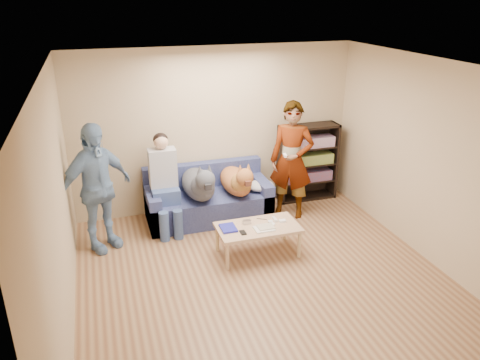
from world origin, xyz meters
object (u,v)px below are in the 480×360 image
object	(u,v)px
dog_gray	(199,184)
dog_tan	(237,181)
person_standing_right	(292,160)
person_seated	(164,179)
notebook_blue	(228,228)
camera_silver	(247,222)
coffee_table	(258,229)
bookshelf	(307,161)
person_standing_left	(96,188)
sofa	(208,201)

from	to	relation	value
dog_gray	dog_tan	world-z (taller)	dog_gray
person_standing_right	person_seated	xyz separation A→B (m)	(-1.95, 0.17, -0.14)
notebook_blue	dog_gray	xyz separation A→B (m)	(-0.14, 1.05, 0.23)
camera_silver	coffee_table	size ratio (longest dim) A/B	0.10
bookshelf	coffee_table	bearing A→B (deg)	-132.97
person_standing_right	person_seated	world-z (taller)	person_standing_right
person_standing_left	coffee_table	bearing A→B (deg)	-53.19
sofa	dog_tan	world-z (taller)	dog_tan
dog_gray	bookshelf	size ratio (longest dim) A/B	0.98
notebook_blue	coffee_table	distance (m)	0.41
person_seated	bookshelf	size ratio (longest dim) A/B	1.13
dog_gray	dog_tan	xyz separation A→B (m)	(0.59, -0.01, -0.02)
sofa	person_seated	size ratio (longest dim) A/B	1.29
person_standing_left	coffee_table	size ratio (longest dim) A/B	1.63
person_standing_right	dog_tan	bearing A→B (deg)	-152.18
sofa	coffee_table	xyz separation A→B (m)	(0.38, -1.29, 0.09)
notebook_blue	person_seated	bearing A→B (deg)	120.18
person_seated	bookshelf	bearing A→B (deg)	8.29
sofa	camera_silver	bearing A→B (deg)	-77.64
person_seated	coffee_table	bearing A→B (deg)	-48.03
camera_silver	bookshelf	world-z (taller)	bookshelf
notebook_blue	person_standing_right	bearing A→B (deg)	36.20
notebook_blue	dog_gray	world-z (taller)	dog_gray
notebook_blue	camera_silver	xyz separation A→B (m)	(0.28, 0.07, 0.01)
dog_gray	bookshelf	bearing A→B (deg)	12.22
dog_tan	notebook_blue	bearing A→B (deg)	-113.31
person_seated	notebook_blue	bearing A→B (deg)	-59.82
person_standing_right	person_standing_left	distance (m)	2.91
person_standing_right	person_standing_left	world-z (taller)	person_standing_right
person_standing_left	camera_silver	bearing A→B (deg)	-51.32
person_standing_right	sofa	size ratio (longest dim) A/B	0.97
coffee_table	bookshelf	distance (m)	2.11
person_standing_right	dog_gray	xyz separation A→B (m)	(-1.44, 0.10, -0.25)
person_standing_right	dog_gray	size ratio (longest dim) A/B	1.44
person_standing_right	sofa	bearing A→B (deg)	-158.76
person_standing_left	bookshelf	xyz separation A→B (m)	(3.43, 0.71, -0.22)
coffee_table	person_standing_right	bearing A→B (deg)	48.10
person_standing_right	coffee_table	size ratio (longest dim) A/B	1.67
person_seated	coffee_table	distance (m)	1.62
sofa	bookshelf	xyz separation A→B (m)	(1.80, 0.23, 0.40)
person_standing_left	bookshelf	world-z (taller)	person_standing_left
sofa	dog_gray	size ratio (longest dim) A/B	1.49
person_seated	dog_tan	bearing A→B (deg)	-3.76
person_standing_right	sofa	world-z (taller)	person_standing_right
camera_silver	person_seated	world-z (taller)	person_seated
camera_silver	coffee_table	bearing A→B (deg)	-45.00
notebook_blue	dog_tan	size ratio (longest dim) A/B	0.22
person_standing_right	notebook_blue	bearing A→B (deg)	-109.53
person_seated	dog_tan	distance (m)	1.11
notebook_blue	sofa	xyz separation A→B (m)	(0.02, 1.24, -0.15)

